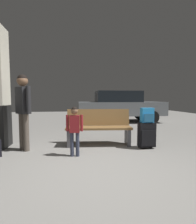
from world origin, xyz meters
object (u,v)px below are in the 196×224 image
at_px(suitcase, 147,135).
at_px(backpack_bright, 147,115).
at_px(adult, 23,104).
at_px(parked_car_near, 120,106).
at_px(child, 75,126).
at_px(bench, 99,127).

xyz_separation_m(suitcase, backpack_bright, (-0.00, -0.00, 0.45)).
bearing_deg(adult, parked_car_near, 51.56).
relative_size(child, adult, 0.59).
height_order(suitcase, backpack_bright, backpack_bright).
bearing_deg(bench, backpack_bright, -24.87).
relative_size(bench, backpack_bright, 4.84).
height_order(bench, child, child).
height_order(adult, parked_car_near, adult).
height_order(backpack_bright, adult, adult).
bearing_deg(backpack_bright, adult, 174.40).
xyz_separation_m(suitcase, adult, (-2.78, 0.27, 0.72)).
distance_m(bench, parked_car_near, 4.43).
relative_size(bench, parked_car_near, 0.40).
height_order(bench, adult, adult).
distance_m(backpack_bright, adult, 2.81).
height_order(bench, suitcase, bench).
bearing_deg(parked_car_near, bench, -112.47).
distance_m(backpack_bright, child, 1.71).
distance_m(suitcase, adult, 2.88).
bearing_deg(backpack_bright, bench, 155.13).
xyz_separation_m(backpack_bright, parked_car_near, (0.63, 4.57, 0.03)).
relative_size(backpack_bright, parked_car_near, 0.08).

